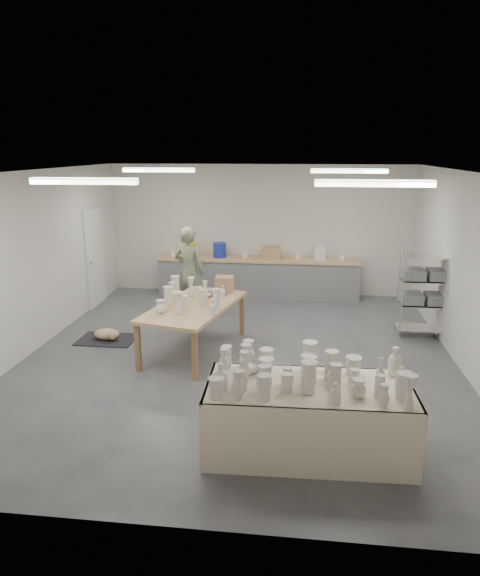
# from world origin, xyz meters

# --- Properties ---
(room) EXTENTS (8.00, 8.02, 3.00)m
(room) POSITION_xyz_m (-0.11, 0.08, 2.06)
(room) COLOR #424449
(room) RESTS_ON ground
(back_counter) EXTENTS (4.60, 0.60, 1.24)m
(back_counter) POSITION_xyz_m (-0.01, 3.68, 0.49)
(back_counter) COLOR tan
(back_counter) RESTS_ON ground
(wire_shelf) EXTENTS (0.88, 0.48, 1.80)m
(wire_shelf) POSITION_xyz_m (3.20, 1.40, 0.92)
(wire_shelf) COLOR silver
(wire_shelf) RESTS_ON ground
(drying_table) EXTENTS (2.33, 1.15, 1.18)m
(drying_table) POSITION_xyz_m (1.09, -2.60, 0.46)
(drying_table) COLOR olive
(drying_table) RESTS_ON ground
(work_table) EXTENTS (1.57, 2.39, 1.19)m
(work_table) POSITION_xyz_m (-0.78, 0.26, 0.83)
(work_table) COLOR tan
(work_table) RESTS_ON ground
(rug) EXTENTS (1.00, 0.70, 0.02)m
(rug) POSITION_xyz_m (-2.46, 0.49, 0.01)
(rug) COLOR black
(rug) RESTS_ON ground
(cat) EXTENTS (0.52, 0.42, 0.20)m
(cat) POSITION_xyz_m (-2.44, 0.48, 0.12)
(cat) COLOR white
(cat) RESTS_ON rug
(potter) EXTENTS (0.78, 0.63, 1.84)m
(potter) POSITION_xyz_m (-1.28, 2.15, 0.92)
(potter) COLOR gray
(potter) RESTS_ON ground
(red_stool) EXTENTS (0.38, 0.38, 0.31)m
(red_stool) POSITION_xyz_m (-1.28, 2.42, 0.28)
(red_stool) COLOR #A4171F
(red_stool) RESTS_ON ground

